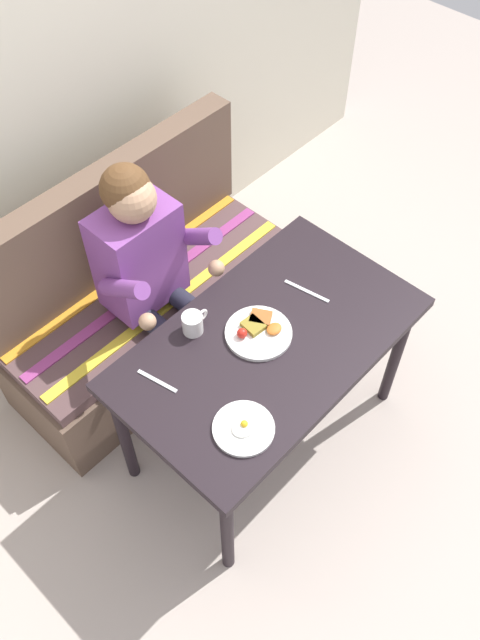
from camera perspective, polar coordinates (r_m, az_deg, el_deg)
ground_plane at (r=3.10m, az=2.05°, el=-9.68°), size 8.00×8.00×0.00m
back_wall at (r=2.85m, az=-17.73°, el=19.65°), size 4.40×0.10×2.60m
table at (r=2.55m, az=2.47°, el=-2.81°), size 1.20×0.70×0.73m
couch at (r=3.15m, az=-8.20°, el=1.69°), size 1.44×0.56×1.00m
person at (r=2.72m, az=-7.74°, el=4.48°), size 0.45×0.61×1.21m
plate_breakfast at (r=2.49m, az=1.59°, el=-0.97°), size 0.26×0.26×0.05m
plate_eggs at (r=2.27m, az=0.31°, el=-9.35°), size 0.22×0.22×0.04m
coffee_mug at (r=2.48m, az=-4.09°, el=-0.24°), size 0.12×0.08×0.09m
fork at (r=2.39m, az=-7.18°, el=-5.27°), size 0.05×0.17×0.00m
knife at (r=2.64m, az=5.81°, el=2.51°), size 0.05×0.20×0.00m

